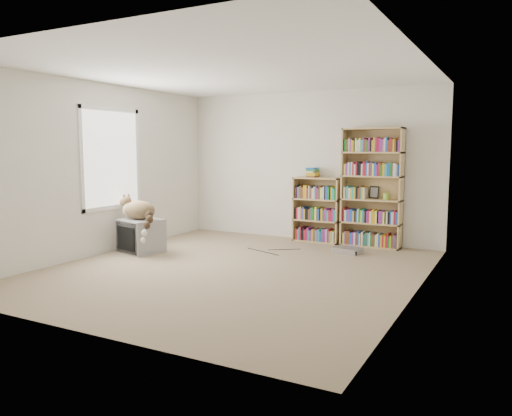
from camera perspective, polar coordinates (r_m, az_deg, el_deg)
The scene contains 17 objects.
floor at distance 6.45m, azimuth -2.49°, elevation -7.08°, with size 4.50×5.00×0.01m, color gray.
wall_back at distance 8.52m, azimuth 6.01°, elevation 4.76°, with size 4.50×0.02×2.50m, color silver.
wall_front at distance 4.31m, azimuth -19.62°, elevation 2.46°, with size 4.50×0.02×2.50m, color silver.
wall_left at distance 7.66m, azimuth -17.27°, elevation 4.27°, with size 0.02×5.00×2.50m, color silver.
wall_right at distance 5.49m, azimuth 18.18°, elevation 3.36°, with size 0.02×5.00×2.50m, color silver.
ceiling at distance 6.34m, azimuth -2.61°, elevation 15.43°, with size 4.50×5.00×0.02m, color white.
window at distance 7.79m, azimuth -16.20°, elevation 5.44°, with size 0.02×1.22×1.52m, color white.
crt_tv at distance 7.69m, azimuth -12.97°, elevation -3.12°, with size 0.68×0.64×0.50m.
cat at distance 7.58m, azimuth -13.13°, elevation -0.55°, with size 0.76×0.56×0.62m.
bookcase_tall at distance 8.05m, azimuth 13.13°, elevation 1.91°, with size 0.93×0.30×1.87m.
bookcase_short at distance 8.37m, azimuth 7.03°, elevation -0.47°, with size 0.78×0.30×1.08m.
book_stack at distance 8.34m, azimuth 6.39°, elevation 4.06°, with size 0.19×0.24×0.16m, color #A4152A.
green_mug at distance 7.99m, azimuth 14.68°, elevation 1.30°, with size 0.09×0.09×0.10m, color #8CC337.
framed_print at distance 8.13m, azimuth 13.37°, elevation 1.76°, with size 0.15×0.01×0.19m, color black.
dvd_player at distance 7.57m, azimuth 10.45°, elevation -4.77°, with size 0.39×0.28×0.09m, color #A2A2A6.
wall_outlet at distance 8.22m, azimuth -13.74°, elevation -1.99°, with size 0.01×0.08×0.13m, color silver.
floor_cables at distance 7.57m, azimuth 1.03°, elevation -4.97°, with size 1.20×0.70×0.01m, color black, non-canonical shape.
Camera 1 is at (3.17, -5.41, 1.55)m, focal length 35.00 mm.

